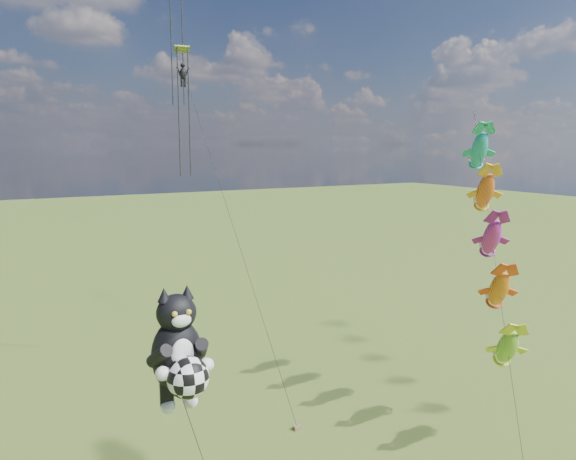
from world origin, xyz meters
TOP-DOWN VIEW (x-y plane):
  - cat_kite_rig at (2.53, -1.97)m, footprint 2.55×4.04m
  - fish_windsock_rig at (21.74, 0.31)m, footprint 9.54×12.94m
  - parafoil_rig at (9.80, 17.67)m, footprint 1.81×17.56m

SIDE VIEW (x-z plane):
  - cat_kite_rig at x=2.53m, z-range 2.46..12.40m
  - fish_windsock_rig at x=21.74m, z-range 1.10..18.70m
  - parafoil_rig at x=9.80m, z-range 6.83..33.79m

